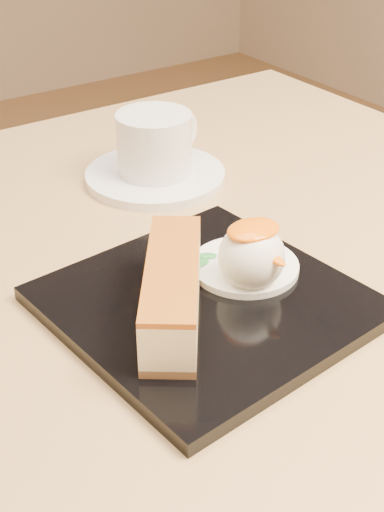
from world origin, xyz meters
TOP-DOWN VIEW (x-y plane):
  - table at (0.00, 0.00)m, footprint 0.80×0.80m
  - dessert_plate at (-0.05, -0.06)m, footprint 0.24×0.24m
  - cheesecake at (-0.08, -0.06)m, footprint 0.12×0.14m
  - cream_smear at (0.00, -0.04)m, footprint 0.09×0.09m
  - ice_cream_scoop at (-0.01, -0.06)m, footprint 0.05×0.05m
  - mango_sauce at (-0.01, -0.06)m, footprint 0.04×0.03m
  - mint_sprig at (-0.03, -0.02)m, footprint 0.03×0.02m
  - saucer at (0.04, 0.17)m, footprint 0.15×0.15m
  - coffee_cup at (0.05, 0.17)m, footprint 0.11×0.08m

SIDE VIEW (x-z plane):
  - table at x=0.00m, z-range 0.20..0.92m
  - saucer at x=0.04m, z-range 0.72..0.73m
  - dessert_plate at x=-0.05m, z-range 0.72..0.73m
  - cream_smear at x=0.00m, z-range 0.73..0.74m
  - mint_sprig at x=-0.03m, z-range 0.74..0.74m
  - cheesecake at x=-0.08m, z-range 0.73..0.78m
  - ice_cream_scoop at x=-0.01m, z-range 0.73..0.79m
  - coffee_cup at x=0.05m, z-range 0.73..0.80m
  - mango_sauce at x=-0.01m, z-range 0.78..0.79m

